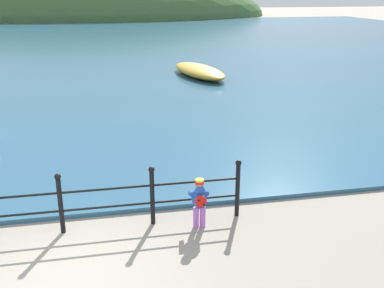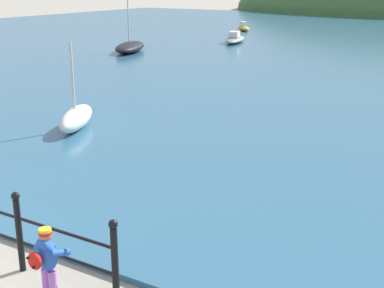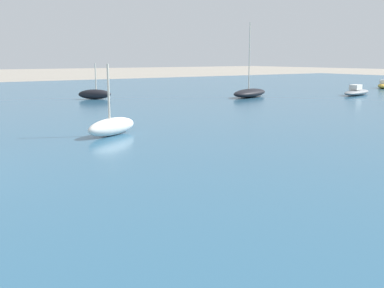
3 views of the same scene
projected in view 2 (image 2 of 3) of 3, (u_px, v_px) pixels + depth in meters
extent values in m
cube|color=#2D5B7A|center=(383.00, 45.00, 33.41)|extent=(80.00, 60.00, 0.10)
cylinder|color=black|center=(19.00, 235.00, 7.50)|extent=(0.09, 0.09, 1.10)
sphere|color=black|center=(15.00, 196.00, 7.32)|extent=(0.12, 0.12, 0.12)
cylinder|color=black|center=(115.00, 268.00, 6.65)|extent=(0.09, 0.09, 1.10)
sphere|color=black|center=(113.00, 224.00, 6.48)|extent=(0.12, 0.12, 0.12)
cylinder|color=#AD66C6|center=(46.00, 283.00, 6.96)|extent=(0.11, 0.11, 0.42)
cylinder|color=#AD66C6|center=(53.00, 286.00, 6.88)|extent=(0.11, 0.11, 0.42)
ellipsoid|color=blue|center=(47.00, 256.00, 6.80)|extent=(0.32, 0.24, 0.40)
ellipsoid|color=blue|center=(42.00, 245.00, 6.70)|extent=(0.21, 0.13, 0.18)
cylinder|color=blue|center=(45.00, 247.00, 6.94)|extent=(0.11, 0.32, 0.19)
cylinder|color=blue|center=(60.00, 253.00, 6.78)|extent=(0.11, 0.32, 0.19)
sphere|color=#A37556|center=(45.00, 235.00, 6.71)|extent=(0.17, 0.17, 0.17)
cylinder|color=red|center=(45.00, 233.00, 6.70)|extent=(0.17, 0.17, 0.04)
cylinder|color=yellow|center=(45.00, 230.00, 6.69)|extent=(0.16, 0.16, 0.04)
ellipsoid|color=red|center=(35.00, 261.00, 6.64)|extent=(0.23, 0.15, 0.24)
sphere|color=black|center=(27.00, 258.00, 6.60)|extent=(0.04, 0.04, 0.04)
sphere|color=black|center=(33.00, 268.00, 6.58)|extent=(0.04, 0.04, 0.04)
ellipsoid|color=gray|center=(235.00, 40.00, 34.45)|extent=(1.96, 3.79, 0.38)
cube|color=silver|center=(234.00, 34.00, 34.09)|extent=(0.82, 1.13, 0.35)
ellipsoid|color=black|center=(130.00, 47.00, 29.99)|extent=(2.78, 4.08, 0.54)
cylinder|color=beige|center=(128.00, 3.00, 29.10)|extent=(0.07, 0.07, 4.24)
ellipsoid|color=gold|center=(244.00, 28.00, 42.42)|extent=(2.06, 2.22, 0.37)
cube|color=silver|center=(243.00, 24.00, 42.48)|extent=(0.72, 0.74, 0.33)
ellipsoid|color=silver|center=(76.00, 118.00, 14.49)|extent=(1.51, 2.27, 0.58)
cylinder|color=beige|center=(72.00, 76.00, 14.03)|extent=(0.07, 0.07, 1.78)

